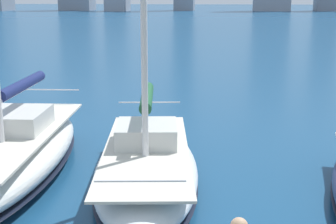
# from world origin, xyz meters

# --- Properties ---
(sailboat_forest) EXTENTS (3.77, 7.80, 12.40)m
(sailboat_forest) POSITION_xyz_m (0.43, -6.83, 0.65)
(sailboat_forest) COLOR silver
(sailboat_forest) RESTS_ON ground
(sailboat_navy) EXTENTS (3.45, 8.94, 13.24)m
(sailboat_navy) POSITION_xyz_m (4.25, -6.99, 0.73)
(sailboat_navy) COLOR white
(sailboat_navy) RESTS_ON ground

